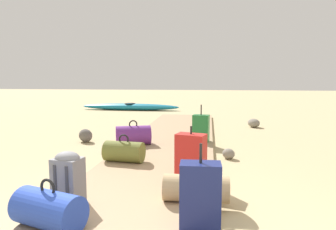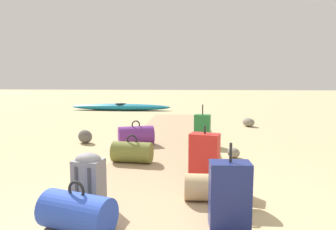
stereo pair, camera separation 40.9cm
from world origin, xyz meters
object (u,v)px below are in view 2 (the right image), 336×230
Objects in this scene: duffel_bag_tan at (217,187)px; suitcase_green at (202,128)px; duffel_bag_olive at (132,152)px; suitcase_red at (204,156)px; duffel_bag_blue at (77,212)px; suitcase_navy at (230,194)px; backpack_grey at (89,178)px; kayak at (121,107)px; duffel_bag_purple at (136,136)px.

suitcase_green is at bearing 90.73° from duffel_bag_tan.
duffel_bag_olive is 1.25m from suitcase_red.
duffel_bag_olive is at bearing 88.45° from duffel_bag_blue.
duffel_bag_olive is (-1.22, 1.92, -0.13)m from suitcase_navy.
backpack_grey reaches higher than duffel_bag_olive.
duffel_bag_tan is 0.91× the size of suitcase_green.
duffel_bag_olive is at bearing -123.87° from suitcase_green.
duffel_bag_blue reaches higher than duffel_bag_olive.
suitcase_red is (1.20, 0.95, 0.01)m from backpack_grey.
backpack_grey is (-1.26, -3.26, 0.01)m from suitcase_green.
suitcase_red reaches higher than duffel_bag_olive.
duffel_bag_tan is at bearing -49.68° from duffel_bag_olive.
backpack_grey is (-1.35, 0.33, -0.00)m from suitcase_navy.
kayak is at bearing 116.20° from suitcase_green.
duffel_bag_blue is 10.50m from kayak.
duffel_bag_tan is 0.57m from suitcase_navy.
suitcase_navy reaches higher than duffel_bag_blue.
kayak is (-1.92, 6.99, -0.12)m from duffel_bag_purple.
suitcase_navy is 0.99× the size of duffel_bag_purple.
backpack_grey is at bearing -141.65° from suitcase_red.
kayak is (-1.95, 9.78, -0.22)m from backpack_grey.
duffel_bag_purple is 0.17× the size of kayak.
suitcase_red reaches higher than backpack_grey.
suitcase_green is (1.18, 3.78, 0.11)m from duffel_bag_blue.
duffel_bag_blue is 0.54m from backpack_grey.
suitcase_green is at bearing 72.64° from duffel_bag_blue.
suitcase_navy is 1.36× the size of backpack_grey.
duffel_bag_tan is at bearing -71.26° from kayak.
kayak is at bearing 101.28° from backpack_grey.
suitcase_red is at bearing -31.09° from duffel_bag_olive.
duffel_bag_blue is 0.91× the size of suitcase_green.
duffel_bag_olive is 1.21m from duffel_bag_purple.
suitcase_navy is 0.17× the size of kayak.
suitcase_red is at bearing -70.40° from kayak.
suitcase_green is 1.01× the size of duffel_bag_purple.
suitcase_green reaches higher than kayak.
suitcase_navy is 2.28m from duffel_bag_olive.
duffel_bag_olive reaches higher than duffel_bag_tan.
duffel_bag_purple is at bearing 90.58° from backpack_grey.
suitcase_red is at bearing -91.53° from suitcase_green.
duffel_bag_purple reaches higher than kayak.
backpack_grey reaches higher than duffel_bag_purple.
suitcase_navy is 1.09× the size of suitcase_red.
duffel_bag_blue is 1.85m from suitcase_red.
suitcase_green is 1.37m from duffel_bag_purple.
duffel_bag_purple is (-0.03, 2.79, -0.10)m from backpack_grey.
backpack_grey reaches higher than duffel_bag_tan.
duffel_bag_purple reaches higher than duffel_bag_blue.
duffel_bag_olive is 1.17× the size of backpack_grey.
backpack_grey is at bearing 166.14° from suitcase_navy.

